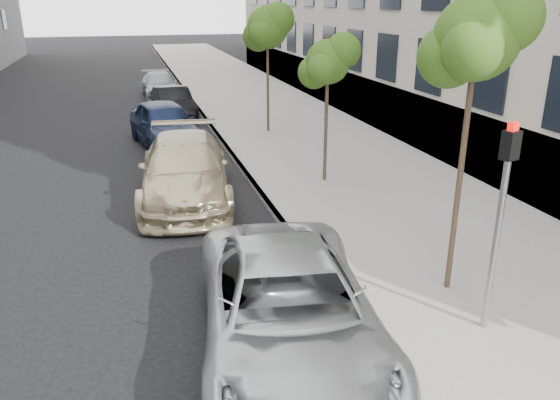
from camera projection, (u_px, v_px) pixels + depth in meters
name	position (u px, v px, depth m)	size (l,w,h in m)	color
ground	(306.00, 375.00, 7.83)	(160.00, 160.00, 0.00)	black
sidewalk	(245.00, 94.00, 30.57)	(6.40, 72.00, 0.14)	gray
curb	(189.00, 96.00, 29.77)	(0.15, 72.00, 0.14)	#9E9B93
tree_near	(478.00, 38.00, 8.44)	(1.69, 1.49, 5.20)	#38281C
tree_mid	(329.00, 62.00, 14.67)	(1.58, 1.38, 4.12)	#38281C
tree_far	(268.00, 28.00, 20.33)	(1.85, 1.65, 4.84)	#38281C
signal_pole	(501.00, 206.00, 8.02)	(0.28, 0.25, 3.32)	#939699
minivan	(289.00, 309.00, 8.04)	(2.55, 5.53, 1.54)	#A8AAAD
suv	(185.00, 169.00, 14.45)	(2.30, 5.65, 1.64)	tan
sedan_blue	(165.00, 124.00, 19.69)	(1.93, 4.79, 1.63)	#111C39
sedan_black	(173.00, 103.00, 24.49)	(1.43, 4.09, 1.35)	black
sedan_rear	(160.00, 85.00, 29.61)	(1.83, 4.50, 1.30)	gray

